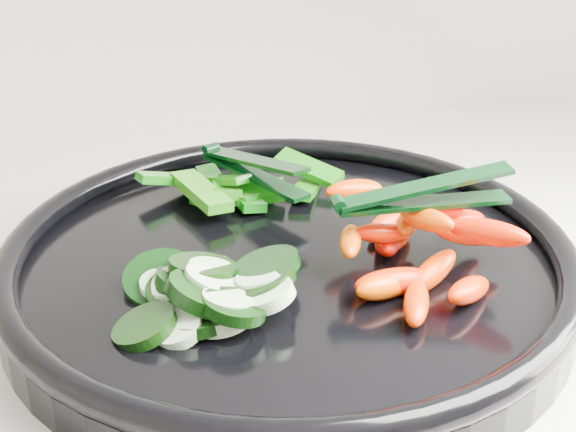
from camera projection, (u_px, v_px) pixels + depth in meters
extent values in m
cylinder|color=black|center=(288.00, 273.00, 0.53)|extent=(0.48, 0.48, 0.02)
torus|color=black|center=(288.00, 249.00, 0.52)|extent=(0.49, 0.49, 0.02)
cylinder|color=black|center=(145.00, 327.00, 0.45)|extent=(0.05, 0.05, 0.02)
cylinder|color=beige|center=(178.00, 329.00, 0.44)|extent=(0.04, 0.04, 0.02)
cylinder|color=black|center=(189.00, 287.00, 0.48)|extent=(0.06, 0.06, 0.03)
cylinder|color=beige|center=(181.00, 286.00, 0.48)|extent=(0.04, 0.04, 0.02)
cylinder|color=black|center=(162.00, 281.00, 0.49)|extent=(0.07, 0.06, 0.03)
cylinder|color=beige|center=(182.00, 291.00, 0.48)|extent=(0.04, 0.04, 0.02)
cylinder|color=black|center=(202.00, 321.00, 0.45)|extent=(0.05, 0.04, 0.02)
cylinder|color=beige|center=(222.00, 319.00, 0.45)|extent=(0.04, 0.04, 0.02)
cylinder|color=black|center=(195.00, 280.00, 0.49)|extent=(0.06, 0.06, 0.03)
cylinder|color=#B6D3A9|center=(208.00, 270.00, 0.50)|extent=(0.03, 0.03, 0.02)
cylinder|color=black|center=(189.00, 282.00, 0.49)|extent=(0.06, 0.06, 0.02)
cylinder|color=#DFFAC8|center=(174.00, 292.00, 0.48)|extent=(0.03, 0.03, 0.01)
cylinder|color=black|center=(181.00, 294.00, 0.48)|extent=(0.04, 0.04, 0.02)
cylinder|color=beige|center=(163.00, 287.00, 0.48)|extent=(0.03, 0.03, 0.01)
cylinder|color=black|center=(175.00, 298.00, 0.47)|extent=(0.05, 0.05, 0.02)
cylinder|color=beige|center=(174.00, 279.00, 0.49)|extent=(0.04, 0.04, 0.02)
cylinder|color=black|center=(262.00, 281.00, 0.47)|extent=(0.06, 0.06, 0.03)
cylinder|color=#D5F1C1|center=(269.00, 295.00, 0.46)|extent=(0.04, 0.04, 0.02)
cylinder|color=black|center=(203.00, 269.00, 0.48)|extent=(0.06, 0.06, 0.02)
cylinder|color=#D7F7C5|center=(211.00, 270.00, 0.48)|extent=(0.04, 0.04, 0.01)
cylinder|color=black|center=(204.00, 294.00, 0.46)|extent=(0.05, 0.05, 0.03)
cylinder|color=beige|center=(210.00, 282.00, 0.47)|extent=(0.04, 0.04, 0.02)
cylinder|color=black|center=(267.00, 266.00, 0.49)|extent=(0.05, 0.05, 0.02)
cylinder|color=beige|center=(264.00, 278.00, 0.47)|extent=(0.04, 0.04, 0.02)
cylinder|color=black|center=(234.00, 307.00, 0.45)|extent=(0.05, 0.05, 0.02)
cylinder|color=#E2F8C6|center=(227.00, 302.00, 0.45)|extent=(0.04, 0.04, 0.01)
ellipsoid|color=#FF2D00|center=(433.00, 272.00, 0.49)|extent=(0.05, 0.04, 0.03)
ellipsoid|color=#F03700|center=(395.00, 282.00, 0.48)|extent=(0.06, 0.03, 0.03)
ellipsoid|color=#FD1D00|center=(416.00, 303.00, 0.46)|extent=(0.03, 0.05, 0.02)
ellipsoid|color=#EE1400|center=(388.00, 241.00, 0.53)|extent=(0.03, 0.05, 0.03)
ellipsoid|color=red|center=(469.00, 290.00, 0.47)|extent=(0.05, 0.04, 0.03)
ellipsoid|color=#DD4000|center=(393.00, 238.00, 0.53)|extent=(0.05, 0.05, 0.02)
ellipsoid|color=#FF5E00|center=(387.00, 285.00, 0.48)|extent=(0.05, 0.03, 0.02)
ellipsoid|color=#FF1300|center=(386.00, 222.00, 0.55)|extent=(0.04, 0.04, 0.02)
ellipsoid|color=#EF5D00|center=(350.00, 241.00, 0.50)|extent=(0.03, 0.05, 0.02)
ellipsoid|color=#F81C00|center=(461.00, 221.00, 0.52)|extent=(0.05, 0.04, 0.03)
ellipsoid|color=#E35B00|center=(408.00, 223.00, 0.52)|extent=(0.04, 0.04, 0.02)
ellipsoid|color=#F33400|center=(383.00, 233.00, 0.51)|extent=(0.04, 0.02, 0.02)
ellipsoid|color=#FF3F00|center=(471.00, 234.00, 0.51)|extent=(0.05, 0.02, 0.02)
ellipsoid|color=#FE4000|center=(427.00, 219.00, 0.49)|extent=(0.03, 0.05, 0.02)
ellipsoid|color=#F05500|center=(354.00, 190.00, 0.53)|extent=(0.05, 0.02, 0.02)
ellipsoid|color=#F51E00|center=(433.00, 210.00, 0.51)|extent=(0.04, 0.03, 0.02)
ellipsoid|color=#FF0E00|center=(488.00, 232.00, 0.48)|extent=(0.05, 0.05, 0.02)
cube|color=#11730B|center=(256.00, 194.00, 0.60)|extent=(0.05, 0.05, 0.02)
cube|color=#0A6509|center=(245.00, 195.00, 0.60)|extent=(0.05, 0.02, 0.02)
cube|color=#186109|center=(306.00, 190.00, 0.61)|extent=(0.04, 0.05, 0.02)
cube|color=#09610E|center=(246.00, 199.00, 0.60)|extent=(0.02, 0.05, 0.01)
cube|color=#0D6809|center=(237.00, 196.00, 0.60)|extent=(0.07, 0.04, 0.03)
cube|color=#0E740B|center=(212.00, 179.00, 0.63)|extent=(0.02, 0.04, 0.01)
cube|color=#196409|center=(222.00, 189.00, 0.61)|extent=(0.02, 0.07, 0.03)
cube|color=#1E6109|center=(224.00, 180.00, 0.60)|extent=(0.04, 0.05, 0.02)
cube|color=#156209|center=(167.00, 179.00, 0.61)|extent=(0.05, 0.03, 0.02)
cube|color=#206F0A|center=(201.00, 191.00, 0.58)|extent=(0.04, 0.07, 0.01)
cube|color=#1C720A|center=(309.00, 168.00, 0.62)|extent=(0.05, 0.05, 0.02)
cylinder|color=black|center=(338.00, 203.00, 0.49)|extent=(0.01, 0.01, 0.01)
cube|color=black|center=(424.00, 203.00, 0.50)|extent=(0.11, 0.02, 0.00)
cube|color=black|center=(425.00, 186.00, 0.49)|extent=(0.11, 0.02, 0.02)
cylinder|color=black|center=(211.00, 149.00, 0.63)|extent=(0.01, 0.01, 0.01)
cube|color=black|center=(254.00, 175.00, 0.60)|extent=(0.07, 0.10, 0.00)
cube|color=black|center=(254.00, 161.00, 0.59)|extent=(0.06, 0.10, 0.02)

